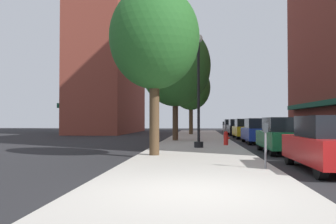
% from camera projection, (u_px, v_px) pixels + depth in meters
% --- Properties ---
extents(ground_plane, '(90.00, 90.00, 0.00)m').
position_uv_depth(ground_plane, '(256.00, 143.00, 24.60)').
color(ground_plane, '#232326').
extents(sidewalk_slab, '(4.80, 50.00, 0.12)m').
position_uv_depth(sidewalk_slab, '(197.00, 141.00, 25.94)').
color(sidewalk_slab, '#B7B2A8').
rests_on(sidewalk_slab, ground).
extents(building_far_background, '(6.80, 18.00, 21.20)m').
position_uv_depth(building_far_background, '(110.00, 49.00, 45.08)').
color(building_far_background, brown).
rests_on(building_far_background, ground).
extents(lamppost, '(0.48, 0.48, 5.90)m').
position_uv_depth(lamppost, '(199.00, 88.00, 18.58)').
color(lamppost, black).
rests_on(lamppost, sidewalk_slab).
extents(fire_hydrant, '(0.33, 0.26, 0.79)m').
position_uv_depth(fire_hydrant, '(226.00, 138.00, 20.37)').
color(fire_hydrant, red).
rests_on(fire_hydrant, sidewalk_slab).
extents(parking_meter_near, '(0.14, 0.09, 1.31)m').
position_uv_depth(parking_meter_near, '(224.00, 128.00, 28.23)').
color(parking_meter_near, slate).
rests_on(parking_meter_near, sidewalk_slab).
extents(parking_meter_far, '(0.14, 0.09, 1.31)m').
position_uv_depth(parking_meter_far, '(265.00, 140.00, 10.41)').
color(parking_meter_far, slate).
rests_on(parking_meter_far, sidewalk_slab).
extents(tree_near, '(4.01, 4.01, 7.10)m').
position_uv_depth(tree_near, '(191.00, 88.00, 36.88)').
color(tree_near, '#4C3823').
rests_on(tree_near, sidewalk_slab).
extents(tree_mid, '(3.67, 3.67, 6.90)m').
position_uv_depth(tree_mid, '(154.00, 38.00, 14.56)').
color(tree_mid, '#4C3823').
rests_on(tree_mid, sidewalk_slab).
extents(tree_far, '(5.05, 5.05, 8.21)m').
position_uv_depth(tree_far, '(175.00, 66.00, 25.55)').
color(tree_far, '#422D1E').
rests_on(tree_far, sidewalk_slab).
extents(car_red, '(1.80, 4.30, 1.66)m').
position_uv_depth(car_red, '(330.00, 144.00, 10.63)').
color(car_red, black).
rests_on(car_red, ground).
extents(car_green, '(1.80, 4.30, 1.66)m').
position_uv_depth(car_green, '(283.00, 136.00, 16.59)').
color(car_green, black).
rests_on(car_green, ground).
extents(car_blue, '(1.80, 4.30, 1.66)m').
position_uv_depth(car_blue, '(258.00, 131.00, 23.42)').
color(car_blue, black).
rests_on(car_blue, ground).
extents(car_yellow, '(1.80, 4.30, 1.66)m').
position_uv_depth(car_yellow, '(245.00, 129.00, 30.20)').
color(car_yellow, black).
rests_on(car_yellow, ground).
extents(car_black, '(1.80, 4.30, 1.66)m').
position_uv_depth(car_black, '(237.00, 127.00, 36.50)').
color(car_black, black).
rests_on(car_black, ground).
extents(car_silver, '(1.80, 4.30, 1.66)m').
position_uv_depth(car_silver, '(231.00, 126.00, 43.60)').
color(car_silver, black).
rests_on(car_silver, ground).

